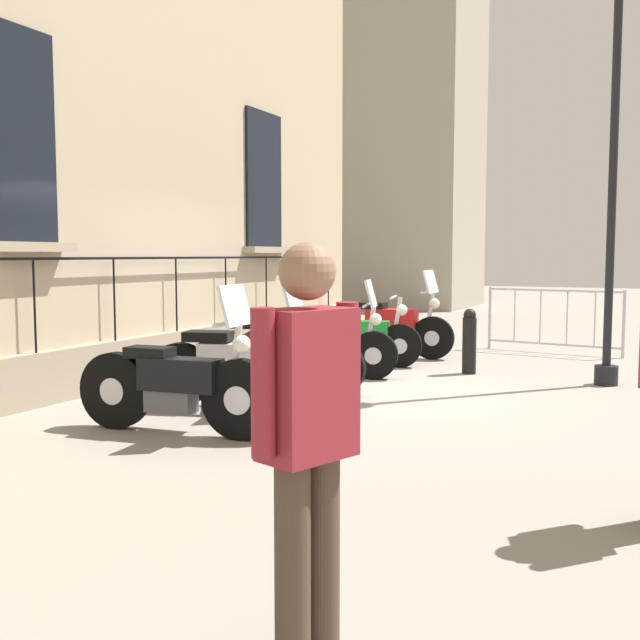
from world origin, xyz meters
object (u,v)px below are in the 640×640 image
motorcycle_black (178,386)px  motorcycle_maroon (277,357)px  motorcycle_red (391,327)px  motorcycle_white (239,368)px  bollard (469,341)px  motorcycle_green (356,338)px  crowd_barrier (554,318)px  lamppost (614,136)px  motorcycle_silver (318,344)px  pedestrian_standing (307,430)px

motorcycle_black → motorcycle_maroon: motorcycle_black is taller
motorcycle_red → motorcycle_white: bearing=-91.0°
bollard → motorcycle_black: bearing=-109.0°
motorcycle_red → motorcycle_green: bearing=-96.9°
motorcycle_red → crowd_barrier: size_ratio=0.94×
motorcycle_black → lamppost: size_ratio=0.38×
motorcycle_silver → motorcycle_green: 1.14m
crowd_barrier → bollard: 2.75m
motorcycle_red → motorcycle_maroon: bearing=-93.5°
motorcycle_white → motorcycle_green: motorcycle_white is taller
motorcycle_maroon → motorcycle_white: bearing=-83.1°
bollard → pedestrian_standing: size_ratio=0.53×
motorcycle_red → lamppost: 4.28m
bollard → motorcycle_white: bearing=-115.5°
motorcycle_silver → pedestrian_standing: 6.79m
motorcycle_red → lamppost: (3.23, -1.22, 2.53)m
pedestrian_standing → bollard: bearing=98.9°
crowd_barrier → pedestrian_standing: pedestrian_standing is taller
crowd_barrier → motorcycle_maroon: bearing=-116.4°
motorcycle_white → lamppost: 5.25m
motorcycle_black → lamppost: bearing=52.8°
motorcycle_black → pedestrian_standing: 3.94m
motorcycle_black → motorcycle_green: motorcycle_black is taller
lamppost → crowd_barrier: lamppost is taller
motorcycle_silver → bollard: motorcycle_silver is taller
motorcycle_silver → motorcycle_green: size_ratio=1.12×
motorcycle_white → bollard: size_ratio=2.18×
motorcycle_silver → motorcycle_red: 2.23m
motorcycle_white → lamppost: size_ratio=0.37×
motorcycle_maroon → crowd_barrier: 5.47m
motorcycle_white → motorcycle_silver: size_ratio=0.91×
motorcycle_black → bollard: 4.68m
motorcycle_white → pedestrian_standing: bearing=-55.6°
motorcycle_red → motorcycle_silver: bearing=-95.4°
crowd_barrier → bollard: size_ratio=2.48×
motorcycle_green → pedestrian_standing: 7.81m
lamppost → motorcycle_maroon: bearing=-148.5°
motorcycle_silver → bollard: 2.05m
motorcycle_silver → crowd_barrier: motorcycle_silver is taller
motorcycle_silver → bollard: size_ratio=2.39×
bollard → pedestrian_standing: pedestrian_standing is taller
motorcycle_white → bollard: bearing=64.5°
motorcycle_maroon → motorcycle_green: size_ratio=1.14×
motorcycle_green → motorcycle_red: (0.13, 1.08, 0.07)m
motorcycle_black → crowd_barrier: bearing=72.4°
motorcycle_white → motorcycle_maroon: (-0.13, 1.06, -0.03)m
motorcycle_white → motorcycle_green: size_ratio=1.02×
motorcycle_red → crowd_barrier: motorcycle_red is taller
motorcycle_black → motorcycle_green: 4.43m
motorcycle_silver → crowd_barrier: bearing=57.3°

